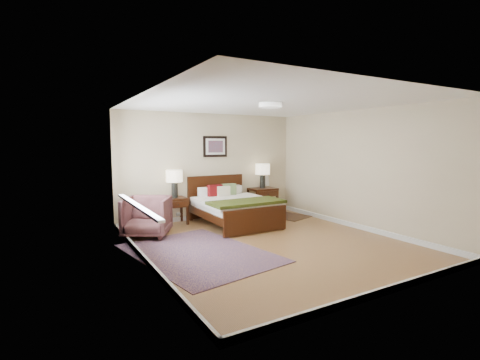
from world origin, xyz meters
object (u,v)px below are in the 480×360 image
(nightstand_left, at_px, (175,203))
(lamp_left, at_px, (174,178))
(rug_persian, at_px, (199,253))
(bed, at_px, (233,204))
(nightstand_right, at_px, (263,198))
(lamp_right, at_px, (263,171))
(armchair, at_px, (147,217))

(nightstand_left, relative_size, lamp_left, 0.98)
(lamp_left, distance_m, rug_persian, 2.45)
(bed, xyz_separation_m, nightstand_right, (1.23, 0.68, -0.08))
(lamp_right, xyz_separation_m, rug_persian, (-2.70, -2.19, -1.09))
(bed, xyz_separation_m, lamp_right, (1.23, 0.69, 0.63))
(nightstand_right, height_order, lamp_left, lamp_left)
(bed, relative_size, armchair, 2.20)
(nightstand_left, relative_size, rug_persian, 0.23)
(rug_persian, bearing_deg, armchair, 97.30)
(nightstand_right, distance_m, armchair, 3.23)
(bed, xyz_separation_m, lamp_left, (-1.10, 0.69, 0.56))
(bed, relative_size, nightstand_right, 2.82)
(nightstand_left, height_order, rug_persian, nightstand_left)
(nightstand_left, height_order, armchair, armchair)
(nightstand_right, relative_size, armchair, 0.78)
(lamp_left, xyz_separation_m, rug_persian, (-0.36, -2.19, -1.02))
(bed, height_order, lamp_left, lamp_left)
(bed, relative_size, lamp_left, 3.08)
(bed, height_order, rug_persian, bed)
(armchair, xyz_separation_m, rug_persian, (0.45, -1.47, -0.38))
(bed, height_order, lamp_right, lamp_right)
(nightstand_left, bearing_deg, rug_persian, -99.52)
(armchair, bearing_deg, lamp_right, 42.62)
(lamp_left, relative_size, rug_persian, 0.23)
(rug_persian, bearing_deg, nightstand_left, 70.73)
(nightstand_left, bearing_deg, bed, -31.36)
(armchair, bearing_deg, nightstand_right, 42.40)
(lamp_left, xyz_separation_m, lamp_right, (2.34, 0.00, 0.07))
(bed, bearing_deg, nightstand_right, 28.87)
(lamp_right, bearing_deg, bed, -150.68)
(bed, relative_size, nightstand_left, 3.15)
(nightstand_left, distance_m, nightstand_right, 2.34)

